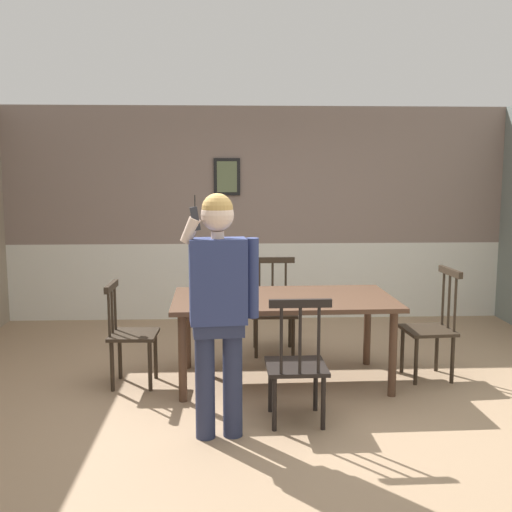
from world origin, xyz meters
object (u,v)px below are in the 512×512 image
at_px(chair_by_doorway, 273,308).
at_px(chair_at_table_head, 432,327).
at_px(chair_near_window, 297,363).
at_px(chair_opposite_corner, 130,334).
at_px(dining_table, 283,306).
at_px(person_figure, 219,299).

distance_m(chair_by_doorway, chair_at_table_head, 1.65).
bearing_deg(chair_at_table_head, chair_near_window, 120.80).
bearing_deg(chair_opposite_corner, chair_near_window, 58.92).
bearing_deg(chair_opposite_corner, chair_by_doorway, 127.02).
distance_m(dining_table, person_figure, 1.31).
xyz_separation_m(chair_opposite_corner, person_figure, (0.81, -1.11, 0.55)).
bearing_deg(chair_by_doorway, chair_near_window, 91.93).
xyz_separation_m(dining_table, chair_opposite_corner, (-1.37, -0.03, -0.24)).
xyz_separation_m(dining_table, chair_by_doorway, (-0.02, 0.92, -0.24)).
distance_m(chair_opposite_corner, person_figure, 1.48).
bearing_deg(chair_opposite_corner, person_figure, 37.82).
relative_size(chair_near_window, person_figure, 0.57).
height_order(dining_table, chair_at_table_head, chair_at_table_head).
bearing_deg(chair_opposite_corner, dining_table, 92.96).
bearing_deg(chair_opposite_corner, chair_at_table_head, 93.05).
bearing_deg(chair_by_doorway, chair_opposite_corner, 35.96).
height_order(chair_near_window, person_figure, person_figure).
height_order(chair_near_window, chair_by_doorway, chair_near_window).
bearing_deg(chair_near_window, chair_opposite_corner, 146.35).
height_order(chair_near_window, chair_at_table_head, chair_at_table_head).
xyz_separation_m(dining_table, chair_near_window, (0.02, -0.92, -0.24)).
distance_m(chair_at_table_head, chair_opposite_corner, 2.74).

